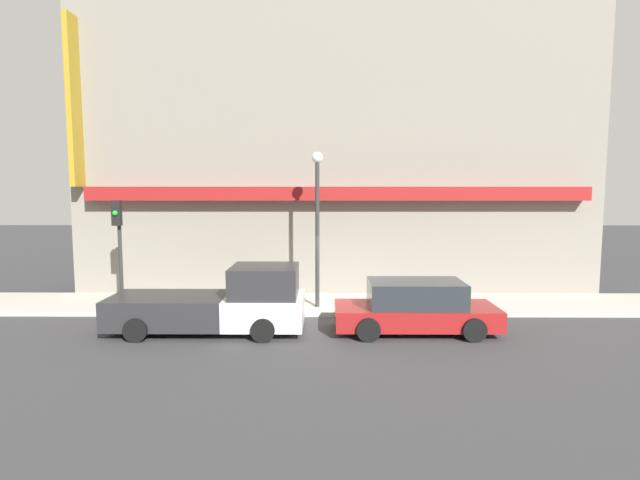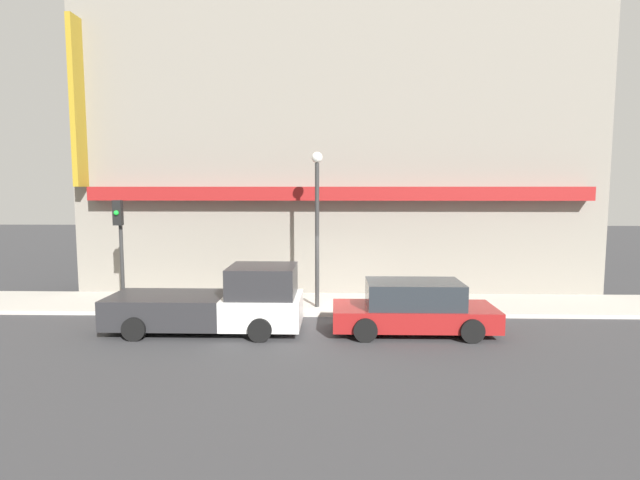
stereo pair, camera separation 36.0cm
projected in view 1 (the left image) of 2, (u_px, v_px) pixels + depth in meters
The scene contains 8 objects.
ground_plane at pixel (338, 317), 15.81m from camera, with size 80.00×80.00×0.00m, color #38383A.
sidewalk at pixel (337, 304), 17.31m from camera, with size 36.00×3.04×0.13m.
building at pixel (335, 150), 19.74m from camera, with size 19.80×3.80×11.15m.
pickup_truck at pixel (221, 304), 14.12m from camera, with size 5.45×2.16×1.89m.
parked_car at pixel (415, 307), 14.09m from camera, with size 4.54×2.01×1.47m.
fire_hydrant at pixel (276, 297), 16.64m from camera, with size 0.17×0.17×0.63m.
street_lamp at pixel (317, 210), 16.31m from camera, with size 0.36×0.36×5.11m.
traffic_light at pixel (119, 235), 15.94m from camera, with size 0.28×0.42×3.55m.
Camera 1 is at (-0.48, -15.48, 4.05)m, focal length 28.00 mm.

